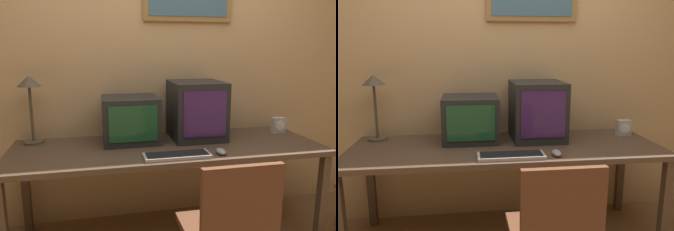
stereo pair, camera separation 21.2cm
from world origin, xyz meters
TOP-DOWN VIEW (x-y plane):
  - wall_back at (0.00, 1.28)m, footprint 8.00×0.08m
  - desk at (0.00, 0.82)m, footprint 2.18×0.75m
  - monitor_left at (-0.25, 0.99)m, footprint 0.41×0.38m
  - monitor_right at (0.26, 0.98)m, footprint 0.39×0.42m
  - keyboard_main at (0.00, 0.56)m, footprint 0.43×0.15m
  - mouse_near_keyboard at (0.30, 0.55)m, footprint 0.06×0.10m
  - desk_clock at (0.96, 0.98)m, footprint 0.11×0.06m
  - desk_lamp at (-0.95, 1.08)m, footprint 0.16×0.16m

SIDE VIEW (x-z plane):
  - desk at x=0.00m, z-range 0.30..1.03m
  - keyboard_main at x=0.00m, z-range 0.73..0.76m
  - mouse_near_keyboard at x=0.30m, z-range 0.73..0.77m
  - desk_clock at x=0.96m, z-range 0.73..0.86m
  - monitor_left at x=-0.25m, z-range 0.73..1.06m
  - monitor_right at x=0.26m, z-range 0.73..1.17m
  - desk_lamp at x=-0.95m, z-range 0.87..1.36m
  - wall_back at x=0.00m, z-range 0.01..2.61m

